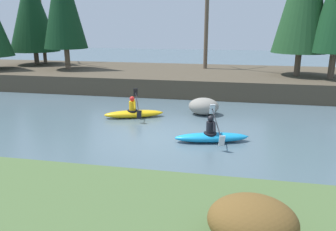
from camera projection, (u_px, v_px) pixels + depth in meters
ground_plane at (156, 138)px, 12.46m from camera, size 90.00×90.00×0.00m
riverbank_far at (192, 79)px, 22.49m from camera, size 44.00×8.21×1.10m
conifer_tree_left at (31, 10)px, 24.94m from camera, size 3.74×3.74×7.17m
bare_tree_upstream at (42, 15)px, 25.94m from camera, size 4.34×4.28×7.94m
bare_tree_mid_upstream at (207, 22)px, 22.77m from camera, size 3.79×3.74×6.89m
shrub_clump_second at (252, 221)px, 5.28m from camera, size 1.46×1.21×0.79m
kayaker_lead at (212, 136)px, 12.02m from camera, size 2.78×2.05×1.20m
kayaker_middle at (134, 113)px, 15.16m from camera, size 2.74×2.00×1.20m
boulder_midstream at (204, 106)px, 15.61m from camera, size 1.43×1.12×0.81m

